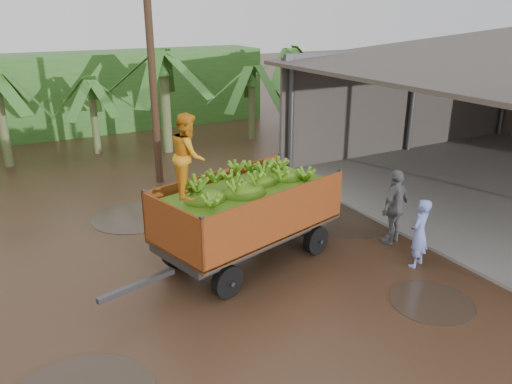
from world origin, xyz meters
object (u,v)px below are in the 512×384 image
man_grey (395,207)px  utility_pole (152,70)px  man_blue (419,233)px  banana_trailer (246,209)px

man_grey → utility_pole: (-3.60, 7.31, 2.74)m
man_blue → utility_pole: utility_pole is taller
banana_trailer → man_grey: (3.65, -0.90, -0.34)m
banana_trailer → man_blue: bearing=-47.4°
man_blue → utility_pole: 9.54m
utility_pole → banana_trailer: bearing=-90.4°
man_blue → utility_pole: (-3.23, 8.50, 2.89)m
banana_trailer → utility_pole: bearing=74.6°
banana_trailer → utility_pole: 6.85m
man_grey → banana_trailer: bearing=-32.4°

